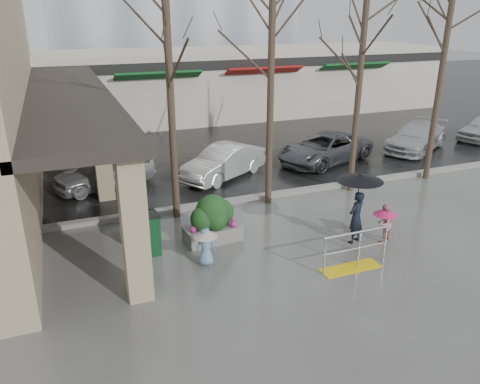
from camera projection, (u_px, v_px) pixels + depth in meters
ground at (284, 256)px, 12.48m from camera, size 120.00×120.00×0.00m
street_asphalt at (138, 109)px, 31.58m from camera, size 120.00×36.00×0.01m
curb at (231, 201)px, 15.93m from camera, size 120.00×0.30×0.15m
canopy_slab at (63, 87)px, 16.48m from camera, size 2.80×18.00×0.25m
pillar_front at (134, 227)px, 10.08m from camera, size 0.55×0.55×3.50m
pillar_back at (102, 150)px, 15.73m from camera, size 0.55×0.55×3.50m
storefront_row at (181, 85)px, 28.04m from camera, size 34.00×6.74×4.00m
handrail at (354, 255)px, 11.77m from camera, size 1.90×0.50×1.03m
tree_west at (168, 51)px, 13.10m from camera, size 3.20×3.20×6.80m
tree_midwest at (272, 42)px, 14.14m from camera, size 3.20×3.20×7.00m
tree_mideast at (362, 52)px, 15.40m from camera, size 3.20×3.20×6.50m
tree_east at (447, 34)px, 16.41m from camera, size 3.20×3.20×7.20m
woman at (358, 198)px, 12.79m from camera, size 1.29×1.29×2.07m
child_pink at (384, 221)px, 13.07m from camera, size 0.68×0.66×1.12m
child_blue at (206, 242)px, 11.86m from camera, size 0.64×0.64×1.02m
planter at (213, 219)px, 13.12m from camera, size 1.65×0.96×1.38m
news_boxes at (142, 223)px, 13.08m from camera, size 0.68×2.13×1.17m
car_a at (105, 171)px, 17.18m from camera, size 3.97×2.49×1.26m
car_b at (224, 162)px, 18.21m from camera, size 3.97×3.09×1.26m
car_c at (325, 148)px, 20.06m from camera, size 4.96×3.43×1.26m
car_d at (417, 137)px, 21.92m from camera, size 4.65×3.67×1.26m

